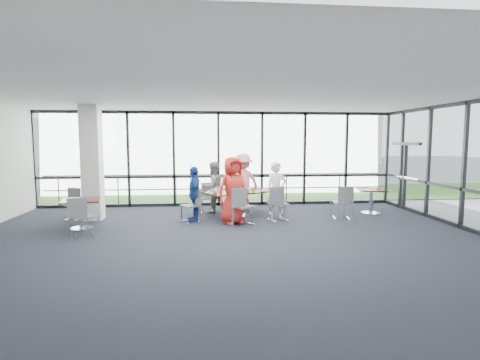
{
  "coord_description": "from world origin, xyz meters",
  "views": [
    {
      "loc": [
        -0.48,
        -7.76,
        2.21
      ],
      "look_at": [
        0.53,
        2.79,
        1.1
      ],
      "focal_mm": 28.0,
      "sensor_mm": 36.0,
      "label": 1
    }
  ],
  "objects": [
    {
      "name": "chair_spare_r",
      "position": [
        3.4,
        2.43,
        0.46
      ],
      "size": [
        0.53,
        0.53,
        0.92
      ],
      "primitive_type": null,
      "rotation": [
        0.0,
        0.0,
        -0.2
      ],
      "color": "slate",
      "rests_on": "ground"
    },
    {
      "name": "chair_main_nr",
      "position": [
        1.55,
        2.36,
        0.47
      ],
      "size": [
        0.59,
        0.59,
        0.94
      ],
      "primitive_type": null,
      "rotation": [
        0.0,
        0.0,
        0.33
      ],
      "color": "slate",
      "rests_on": "ground"
    },
    {
      "name": "chair_main_fl",
      "position": [
        -0.42,
        3.81,
        0.44
      ],
      "size": [
        0.5,
        0.5,
        0.87
      ],
      "primitive_type": null,
      "rotation": [
        0.0,
        0.0,
        3.34
      ],
      "color": "slate",
      "rests_on": "ground"
    },
    {
      "name": "menu_c",
      "position": [
        0.5,
        3.55,
        0.75
      ],
      "size": [
        0.37,
        0.33,
        0.0
      ],
      "primitive_type": "cube",
      "rotation": [
        0.0,
        0.0,
        0.48
      ],
      "color": "silver",
      "rests_on": "main_table"
    },
    {
      "name": "plate_fl",
      "position": [
        -0.16,
        3.22,
        0.76
      ],
      "size": [
        0.24,
        0.24,
        0.01
      ],
      "primitive_type": "cylinder",
      "color": "white",
      "rests_on": "main_table"
    },
    {
      "name": "chair_spare_la",
      "position": [
        -3.29,
        1.09,
        0.45
      ],
      "size": [
        0.58,
        0.58,
        0.9
      ],
      "primitive_type": null,
      "rotation": [
        0.0,
        0.0,
        0.39
      ],
      "color": "slate",
      "rests_on": "ground"
    },
    {
      "name": "diner_end",
      "position": [
        -0.76,
        2.49,
        0.76
      ],
      "size": [
        0.63,
        0.96,
        1.52
      ],
      "primitive_type": "imported",
      "rotation": [
        0.0,
        0.0,
        -1.4
      ],
      "color": "navy",
      "rests_on": "ground"
    },
    {
      "name": "exit_door",
      "position": [
        6.0,
        3.75,
        1.05
      ],
      "size": [
        0.12,
        1.6,
        2.1
      ],
      "primitive_type": "cube",
      "color": "black",
      "rests_on": "ground"
    },
    {
      "name": "tumbler_b",
      "position": [
        0.89,
        3.09,
        0.81
      ],
      "size": [
        0.06,
        0.06,
        0.13
      ],
      "primitive_type": "cylinder",
      "color": "white",
      "rests_on": "main_table"
    },
    {
      "name": "grass_strip",
      "position": [
        0.0,
        8.0,
        0.01
      ],
      "size": [
        80.0,
        5.0,
        0.01
      ],
      "primitive_type": "cube",
      "color": "#325A22",
      "rests_on": "ground"
    },
    {
      "name": "chair_main_fr",
      "position": [
        0.62,
        4.2,
        0.43
      ],
      "size": [
        0.58,
        0.58,
        0.85
      ],
      "primitive_type": null,
      "rotation": [
        0.0,
        0.0,
        3.8
      ],
      "color": "slate",
      "rests_on": "ground"
    },
    {
      "name": "plate_end",
      "position": [
        -0.36,
        2.76,
        0.76
      ],
      "size": [
        0.25,
        0.25,
        0.01
      ],
      "primitive_type": "cylinder",
      "color": "white",
      "rests_on": "main_table"
    },
    {
      "name": "plate_nl",
      "position": [
        0.18,
        2.52,
        0.76
      ],
      "size": [
        0.27,
        0.27,
        0.01
      ],
      "primitive_type": "cylinder",
      "color": "white",
      "rests_on": "main_table"
    },
    {
      "name": "diner_near_right",
      "position": [
        1.53,
        2.52,
        0.81
      ],
      "size": [
        0.68,
        0.56,
        1.63
      ],
      "primitive_type": "imported",
      "rotation": [
        0.0,
        0.0,
        0.23
      ],
      "color": "white",
      "rests_on": "ground"
    },
    {
      "name": "main_table",
      "position": [
        0.53,
        3.09,
        0.64
      ],
      "size": [
        2.38,
        1.9,
        0.75
      ],
      "rotation": [
        0.0,
        0.0,
        0.42
      ],
      "color": "#381510",
      "rests_on": "ground"
    },
    {
      "name": "floor",
      "position": [
        0.0,
        0.0,
        -0.01
      ],
      "size": [
        12.0,
        10.0,
        0.02
      ],
      "primitive_type": "cube",
      "color": "#1F232F",
      "rests_on": "ground"
    },
    {
      "name": "hangar_aux",
      "position": [
        -18.0,
        28.0,
        2.0
      ],
      "size": [
        10.0,
        6.0,
        4.0
      ],
      "primitive_type": "cube",
      "color": "silver",
      "rests_on": "ground"
    },
    {
      "name": "chair_spare_lb",
      "position": [
        -4.12,
        2.99,
        0.43
      ],
      "size": [
        0.54,
        0.54,
        0.86
      ],
      "primitive_type": null,
      "rotation": [
        0.0,
        0.0,
        2.81
      ],
      "color": "slate",
      "rests_on": "ground"
    },
    {
      "name": "plate_fr",
      "position": [
        0.91,
        3.63,
        0.76
      ],
      "size": [
        0.28,
        0.28,
        0.01
      ],
      "primitive_type": "cylinder",
      "color": "white",
      "rests_on": "main_table"
    },
    {
      "name": "wall_front",
      "position": [
        0.0,
        -5.0,
        1.6
      ],
      "size": [
        12.0,
        0.1,
        3.2
      ],
      "primitive_type": "cube",
      "color": "silver",
      "rests_on": "ground"
    },
    {
      "name": "hangar_main",
      "position": [
        4.0,
        32.0,
        3.0
      ],
      "size": [
        24.0,
        10.0,
        6.0
      ],
      "primitive_type": "cube",
      "color": "silver",
      "rests_on": "ground"
    },
    {
      "name": "chair_main_end",
      "position": [
        -0.87,
        2.39,
        0.45
      ],
      "size": [
        0.6,
        0.6,
        0.9
      ],
      "primitive_type": null,
      "rotation": [
        0.0,
        0.0,
        -1.05
      ],
      "color": "slate",
      "rests_on": "ground"
    },
    {
      "name": "menu_a",
      "position": [
        0.51,
        2.59,
        0.75
      ],
      "size": [
        0.33,
        0.26,
        0.0
      ],
      "primitive_type": "cube",
      "rotation": [
        0.0,
        0.0,
        0.19
      ],
      "color": "silver",
      "rests_on": "main_table"
    },
    {
      "name": "green_bottle",
      "position": [
        0.59,
        3.24,
        0.85
      ],
      "size": [
        0.05,
        0.05,
        0.2
      ],
      "primitive_type": "cylinder",
      "color": "#1F753E",
      "rests_on": "main_table"
    },
    {
      "name": "tumbler_a",
      "position": [
        0.41,
        2.74,
        0.82
      ],
      "size": [
        0.07,
        0.07,
        0.15
      ],
      "primitive_type": "cylinder",
      "color": "white",
      "rests_on": "main_table"
    },
    {
      "name": "tumbler_d",
      "position": [
        -0.1,
        2.57,
        0.82
      ],
      "size": [
        0.07,
        0.07,
        0.14
      ],
      "primitive_type": "cylinder",
      "color": "white",
      "rests_on": "main_table"
    },
    {
      "name": "menu_b",
      "position": [
        1.41,
        3.15,
        0.75
      ],
      "size": [
        0.34,
        0.27,
        0.0
      ],
      "primitive_type": "cube",
      "rotation": [
        0.0,
        0.0,
        0.16
      ],
      "color": "silver",
      "rests_on": "main_table"
    },
    {
      "name": "diner_far_right",
      "position": [
        0.75,
        4.11,
        0.9
      ],
      "size": [
        1.31,
        1.02,
        1.8
      ],
      "primitive_type": "imported",
      "rotation": [
        0.0,
        0.0,
        3.56
      ],
      "color": "pink",
      "rests_on": "ground"
    },
    {
      "name": "ceiling",
      "position": [
        0.0,
        0.0,
        3.2
      ],
      "size": [
        12.0,
        10.0,
        0.04
      ],
      "primitive_type": "cube",
      "color": "white",
      "rests_on": "ground"
    },
    {
      "name": "apron",
      "position": [
        0.0,
        10.0,
        -0.02
      ],
      "size": [
        80.0,
        70.0,
        0.02
      ],
      "primitive_type": "cube",
      "color": "slate",
      "rests_on": "ground"
    },
    {
      "name": "side_table_left",
      "position": [
        -3.58,
        1.83,
        0.64
      ],
      "size": [
        1.06,
        1.06,
        0.75
      ],
      "rotation": [
        0.0,
        0.0,
        0.21
      ],
      "color": "#381510",
      "rests_on": "ground"
    },
    {
      "name": "diner_near_left",
      "position": [
        0.27,
        2.07,
        0.9
      ],
      "size": [
        1.04,
        0.89,
        1.8
      ],
      "primitive_type": "imported",
      "rotation": [
        0.0,
        0.0,
        0.43
      ],
      "color": "red",
      "rests_on": "ground"
    },
    {
      "name": "chair_main_nl",
      "position": [
        0.51,
        1.91,
        0.49
      ],
      "size": [
        0.66,
        0.66,
        0.98
      ],
      "primitive_type": null,
      "rotation": [
        0.0,
        0.0,
        0.54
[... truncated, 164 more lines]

